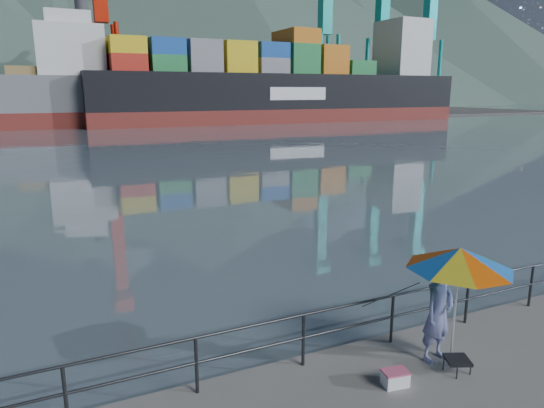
{
  "coord_description": "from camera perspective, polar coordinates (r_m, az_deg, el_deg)",
  "views": [
    {
      "loc": [
        -4.86,
        -5.34,
        4.92
      ],
      "look_at": [
        0.35,
        6.0,
        2.0
      ],
      "focal_mm": 32.0,
      "sensor_mm": 36.0,
      "label": 1
    }
  ],
  "objects": [
    {
      "name": "harbor_water",
      "position": [
        135.51,
        -23.01,
        10.06
      ],
      "size": [
        500.0,
        280.0,
        0.0
      ],
      "primitive_type": "cube",
      "color": "slate",
      "rests_on": "ground"
    },
    {
      "name": "container_stacks",
      "position": [
        106.08,
        -2.94,
        12.16
      ],
      "size": [
        58.0,
        5.4,
        7.8
      ],
      "color": "#194CA5",
      "rests_on": "ground"
    },
    {
      "name": "folding_stool",
      "position": [
        9.71,
        20.94,
        -17.26
      ],
      "size": [
        0.54,
        0.54,
        0.27
      ],
      "color": "black",
      "rests_on": "ground"
    },
    {
      "name": "fisherman",
      "position": [
        9.63,
        18.96,
        -11.97
      ],
      "size": [
        0.76,
        0.57,
        1.89
      ],
      "primitive_type": "imported",
      "rotation": [
        0.0,
        0.0,
        0.19
      ],
      "color": "navy",
      "rests_on": "ground"
    },
    {
      "name": "container_ship",
      "position": [
        85.35,
        2.41,
        13.75
      ],
      "size": [
        64.55,
        10.76,
        18.1
      ],
      "color": "maroon",
      "rests_on": "ground"
    },
    {
      "name": "port_cranes",
      "position": [
        96.9,
        -2.99,
        19.72
      ],
      "size": [
        116.0,
        28.0,
        38.4
      ],
      "color": "red",
      "rests_on": "ground"
    },
    {
      "name": "guardrail",
      "position": [
        9.62,
        9.12,
        -14.22
      ],
      "size": [
        22.0,
        0.06,
        1.03
      ],
      "color": "#2D3033",
      "rests_on": "ground"
    },
    {
      "name": "fishing_rod",
      "position": [
        10.57,
        13.23,
        -14.94
      ],
      "size": [
        0.03,
        1.74,
        1.23
      ],
      "primitive_type": "cylinder",
      "rotation": [
        0.96,
        0.0,
        -0.01
      ],
      "color": "black",
      "rests_on": "ground"
    },
    {
      "name": "cooler_bag",
      "position": [
        9.05,
        14.28,
        -19.31
      ],
      "size": [
        0.46,
        0.34,
        0.24
      ],
      "primitive_type": "cube",
      "rotation": [
        0.0,
        0.0,
        -0.16
      ],
      "color": "white",
      "rests_on": "ground"
    },
    {
      "name": "mountains",
      "position": [
        219.66,
        -13.92,
        20.82
      ],
      "size": [
        600.0,
        332.8,
        80.0
      ],
      "color": "#385147",
      "rests_on": "ground"
    },
    {
      "name": "beach_umbrella",
      "position": [
        9.11,
        21.22,
        -5.97
      ],
      "size": [
        2.3,
        2.3,
        2.27
      ],
      "color": "white",
      "rests_on": "ground"
    },
    {
      "name": "far_dock",
      "position": [
        99.57,
        -16.34,
        9.82
      ],
      "size": [
        200.0,
        40.0,
        0.4
      ],
      "primitive_type": "cube",
      "color": "#514F4C",
      "rests_on": "ground"
    }
  ]
}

